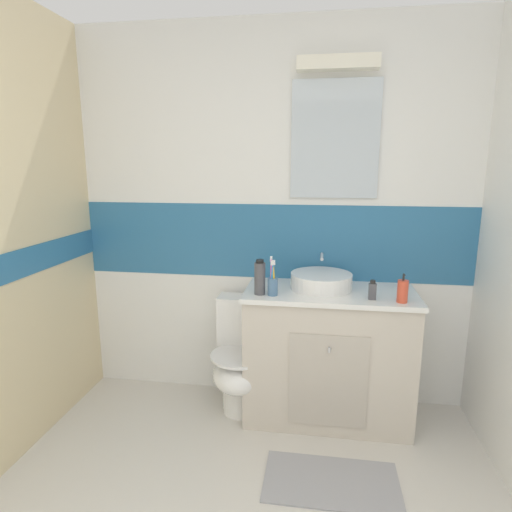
% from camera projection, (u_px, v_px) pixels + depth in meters
% --- Properties ---
extents(wall_back_tiled, '(3.20, 0.20, 2.50)m').
position_uv_depth(wall_back_tiled, '(274.00, 217.00, 2.87)').
color(wall_back_tiled, white).
rests_on(wall_back_tiled, ground_plane).
extents(vanity_cabinet, '(1.04, 0.51, 0.85)m').
position_uv_depth(vanity_cabinet, '(328.00, 354.00, 2.71)').
color(vanity_cabinet, beige).
rests_on(vanity_cabinet, ground_plane).
extents(sink_basin, '(0.38, 0.42, 0.19)m').
position_uv_depth(sink_basin, '(321.00, 280.00, 2.65)').
color(sink_basin, white).
rests_on(sink_basin, vanity_cabinet).
extents(toilet, '(0.37, 0.50, 0.76)m').
position_uv_depth(toilet, '(242.00, 359.00, 2.80)').
color(toilet, white).
rests_on(toilet, ground_plane).
extents(toothbrush_cup, '(0.06, 0.06, 0.23)m').
position_uv_depth(toothbrush_cup, '(273.00, 284.00, 2.51)').
color(toothbrush_cup, '#4C7299').
rests_on(toothbrush_cup, vanity_cabinet).
extents(soap_dispenser, '(0.06, 0.06, 0.17)m').
position_uv_depth(soap_dispenser, '(403.00, 291.00, 2.38)').
color(soap_dispenser, '#D84C33').
rests_on(soap_dispenser, vanity_cabinet).
extents(shampoo_bottle_tall, '(0.07, 0.07, 0.21)m').
position_uv_depth(shampoo_bottle_tall, '(260.00, 278.00, 2.52)').
color(shampoo_bottle_tall, '#4C4C51').
rests_on(shampoo_bottle_tall, vanity_cabinet).
extents(perfume_flask_small, '(0.04, 0.03, 0.11)m').
position_uv_depth(perfume_flask_small, '(372.00, 290.00, 2.43)').
color(perfume_flask_small, '#4C4C51').
rests_on(perfume_flask_small, vanity_cabinet).
extents(bath_mat, '(0.69, 0.38, 0.01)m').
position_uv_depth(bath_mat, '(331.00, 482.00, 2.20)').
color(bath_mat, '#99999E').
rests_on(bath_mat, ground_plane).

